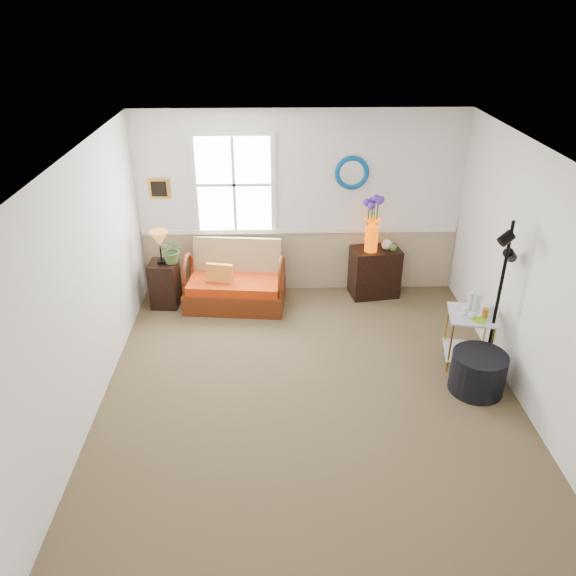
{
  "coord_description": "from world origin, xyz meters",
  "views": [
    {
      "loc": [
        -0.37,
        -4.94,
        3.88
      ],
      "look_at": [
        -0.23,
        0.31,
        1.13
      ],
      "focal_mm": 35.0,
      "sensor_mm": 36.0,
      "label": 1
    }
  ],
  "objects_px": {
    "floor_lamp": "(498,301)",
    "ottoman": "(478,372)",
    "cabinet": "(375,272)",
    "lamp_stand": "(165,284)",
    "side_table": "(468,339)",
    "loveseat": "(235,277)"
  },
  "relations": [
    {
      "from": "lamp_stand",
      "to": "ottoman",
      "type": "bearing_deg",
      "value": -28.5
    },
    {
      "from": "cabinet",
      "to": "floor_lamp",
      "type": "bearing_deg",
      "value": -71.71
    },
    {
      "from": "loveseat",
      "to": "lamp_stand",
      "type": "relative_size",
      "value": 2.07
    },
    {
      "from": "cabinet",
      "to": "loveseat",
      "type": "bearing_deg",
      "value": 179.05
    },
    {
      "from": "lamp_stand",
      "to": "side_table",
      "type": "xyz_separation_m",
      "value": [
        3.77,
        -1.51,
        0.01
      ]
    },
    {
      "from": "lamp_stand",
      "to": "ottoman",
      "type": "xyz_separation_m",
      "value": [
        3.73,
        -2.02,
        -0.1
      ]
    },
    {
      "from": "loveseat",
      "to": "floor_lamp",
      "type": "relative_size",
      "value": 0.72
    },
    {
      "from": "lamp_stand",
      "to": "floor_lamp",
      "type": "relative_size",
      "value": 0.35
    },
    {
      "from": "side_table",
      "to": "floor_lamp",
      "type": "xyz_separation_m",
      "value": [
        0.18,
        -0.19,
        0.6
      ]
    },
    {
      "from": "loveseat",
      "to": "lamp_stand",
      "type": "xyz_separation_m",
      "value": [
        -0.97,
        0.03,
        -0.12
      ]
    },
    {
      "from": "side_table",
      "to": "ottoman",
      "type": "distance_m",
      "value": 0.52
    },
    {
      "from": "side_table",
      "to": "ottoman",
      "type": "relative_size",
      "value": 1.12
    },
    {
      "from": "loveseat",
      "to": "ottoman",
      "type": "bearing_deg",
      "value": -30.15
    },
    {
      "from": "side_table",
      "to": "floor_lamp",
      "type": "distance_m",
      "value": 0.65
    },
    {
      "from": "loveseat",
      "to": "floor_lamp",
      "type": "distance_m",
      "value": 3.44
    },
    {
      "from": "ottoman",
      "to": "lamp_stand",
      "type": "bearing_deg",
      "value": 151.5
    },
    {
      "from": "lamp_stand",
      "to": "floor_lamp",
      "type": "distance_m",
      "value": 4.34
    },
    {
      "from": "loveseat",
      "to": "cabinet",
      "type": "relative_size",
      "value": 1.89
    },
    {
      "from": "cabinet",
      "to": "floor_lamp",
      "type": "distance_m",
      "value": 2.25
    },
    {
      "from": "floor_lamp",
      "to": "ottoman",
      "type": "bearing_deg",
      "value": -139.64
    },
    {
      "from": "cabinet",
      "to": "floor_lamp",
      "type": "height_order",
      "value": "floor_lamp"
    },
    {
      "from": "ottoman",
      "to": "floor_lamp",
      "type": "bearing_deg",
      "value": 56.53
    }
  ]
}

